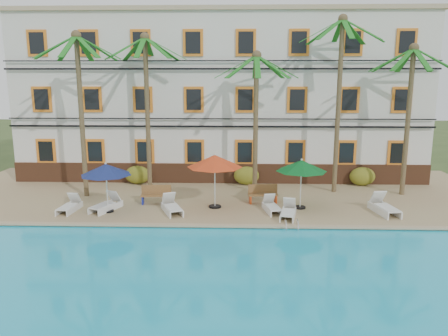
{
  "coord_description": "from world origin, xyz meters",
  "views": [
    {
      "loc": [
        1.09,
        -18.7,
        6.49
      ],
      "look_at": [
        0.39,
        3.0,
        2.0
      ],
      "focal_mm": 35.0,
      "sensor_mm": 36.0,
      "label": 1
    }
  ],
  "objects_px": {
    "lounger_c": "(172,207)",
    "umbrella_green": "(301,166)",
    "palm_c": "(256,103)",
    "bench_right": "(263,194)",
    "lounger_a": "(70,206)",
    "pool_ladder": "(291,228)",
    "palm_d": "(340,83)",
    "umbrella_red": "(215,161)",
    "bench_left": "(156,194)",
    "lounger_d": "(272,206)",
    "palm_e": "(410,99)",
    "lounger_b": "(106,205)",
    "palm_b": "(147,92)",
    "palm_a": "(80,93)",
    "lounger_f": "(384,207)",
    "umbrella_blue": "(106,170)",
    "lounger_e": "(288,212)"
  },
  "relations": [
    {
      "from": "palm_a",
      "to": "lounger_f",
      "type": "bearing_deg",
      "value": -9.78
    },
    {
      "from": "palm_e",
      "to": "umbrella_blue",
      "type": "bearing_deg",
      "value": -166.39
    },
    {
      "from": "lounger_a",
      "to": "pool_ladder",
      "type": "bearing_deg",
      "value": -11.28
    },
    {
      "from": "umbrella_blue",
      "to": "pool_ladder",
      "type": "bearing_deg",
      "value": -13.4
    },
    {
      "from": "palm_c",
      "to": "lounger_a",
      "type": "distance_m",
      "value": 10.79
    },
    {
      "from": "umbrella_blue",
      "to": "umbrella_red",
      "type": "xyz_separation_m",
      "value": [
        5.04,
        0.88,
        0.27
      ]
    },
    {
      "from": "palm_b",
      "to": "lounger_c",
      "type": "distance_m",
      "value": 7.03
    },
    {
      "from": "palm_d",
      "to": "umbrella_red",
      "type": "height_order",
      "value": "palm_d"
    },
    {
      "from": "bench_left",
      "to": "palm_e",
      "type": "bearing_deg",
      "value": 9.35
    },
    {
      "from": "umbrella_blue",
      "to": "bench_left",
      "type": "relative_size",
      "value": 1.55
    },
    {
      "from": "palm_e",
      "to": "pool_ladder",
      "type": "height_order",
      "value": "palm_e"
    },
    {
      "from": "umbrella_green",
      "to": "palm_a",
      "type": "bearing_deg",
      "value": 170.31
    },
    {
      "from": "umbrella_green",
      "to": "palm_c",
      "type": "bearing_deg",
      "value": 125.89
    },
    {
      "from": "umbrella_green",
      "to": "lounger_a",
      "type": "distance_m",
      "value": 11.25
    },
    {
      "from": "umbrella_blue",
      "to": "lounger_a",
      "type": "bearing_deg",
      "value": 178.68
    },
    {
      "from": "lounger_b",
      "to": "pool_ladder",
      "type": "xyz_separation_m",
      "value": [
        8.6,
        -2.25,
        -0.28
      ]
    },
    {
      "from": "lounger_e",
      "to": "lounger_a",
      "type": "bearing_deg",
      "value": 176.72
    },
    {
      "from": "palm_c",
      "to": "lounger_e",
      "type": "bearing_deg",
      "value": -72.54
    },
    {
      "from": "umbrella_red",
      "to": "lounger_a",
      "type": "relative_size",
      "value": 1.55
    },
    {
      "from": "lounger_a",
      "to": "bench_right",
      "type": "xyz_separation_m",
      "value": [
        9.29,
        1.77,
        0.21
      ]
    },
    {
      "from": "umbrella_green",
      "to": "palm_d",
      "type": "bearing_deg",
      "value": 54.08
    },
    {
      "from": "palm_e",
      "to": "palm_b",
      "type": "bearing_deg",
      "value": 177.37
    },
    {
      "from": "palm_c",
      "to": "lounger_d",
      "type": "height_order",
      "value": "palm_c"
    },
    {
      "from": "palm_e",
      "to": "lounger_f",
      "type": "relative_size",
      "value": 3.8
    },
    {
      "from": "lounger_c",
      "to": "umbrella_blue",
      "type": "bearing_deg",
      "value": -179.99
    },
    {
      "from": "palm_c",
      "to": "bench_right",
      "type": "distance_m",
      "value": 4.91
    },
    {
      "from": "palm_b",
      "to": "lounger_e",
      "type": "bearing_deg",
      "value": -33.55
    },
    {
      "from": "lounger_f",
      "to": "lounger_a",
      "type": "bearing_deg",
      "value": -179.34
    },
    {
      "from": "umbrella_red",
      "to": "lounger_f",
      "type": "relative_size",
      "value": 1.29
    },
    {
      "from": "lounger_d",
      "to": "lounger_b",
      "type": "bearing_deg",
      "value": -179.79
    },
    {
      "from": "palm_c",
      "to": "lounger_b",
      "type": "xyz_separation_m",
      "value": [
        -7.25,
        -3.56,
        -4.66
      ]
    },
    {
      "from": "lounger_c",
      "to": "lounger_d",
      "type": "height_order",
      "value": "lounger_c"
    },
    {
      "from": "umbrella_blue",
      "to": "bench_right",
      "type": "distance_m",
      "value": 7.81
    },
    {
      "from": "palm_d",
      "to": "lounger_f",
      "type": "relative_size",
      "value": 4.52
    },
    {
      "from": "palm_e",
      "to": "bench_right",
      "type": "height_order",
      "value": "palm_e"
    },
    {
      "from": "bench_left",
      "to": "lounger_e",
      "type": "bearing_deg",
      "value": -17.65
    },
    {
      "from": "bench_left",
      "to": "pool_ladder",
      "type": "bearing_deg",
      "value": -28.68
    },
    {
      "from": "palm_e",
      "to": "lounger_b",
      "type": "height_order",
      "value": "palm_e"
    },
    {
      "from": "palm_e",
      "to": "lounger_d",
      "type": "distance_m",
      "value": 9.45
    },
    {
      "from": "lounger_a",
      "to": "lounger_b",
      "type": "bearing_deg",
      "value": 6.65
    },
    {
      "from": "lounger_c",
      "to": "umbrella_green",
      "type": "bearing_deg",
      "value": 8.22
    },
    {
      "from": "lounger_b",
      "to": "lounger_d",
      "type": "height_order",
      "value": "lounger_b"
    },
    {
      "from": "lounger_c",
      "to": "umbrella_red",
      "type": "bearing_deg",
      "value": 23.69
    },
    {
      "from": "umbrella_green",
      "to": "lounger_b",
      "type": "relative_size",
      "value": 1.26
    },
    {
      "from": "lounger_d",
      "to": "pool_ladder",
      "type": "relative_size",
      "value": 2.34
    },
    {
      "from": "palm_b",
      "to": "lounger_a",
      "type": "distance_m",
      "value": 7.4
    },
    {
      "from": "umbrella_blue",
      "to": "lounger_e",
      "type": "bearing_deg",
      "value": -3.71
    },
    {
      "from": "umbrella_red",
      "to": "lounger_e",
      "type": "xyz_separation_m",
      "value": [
        3.43,
        -1.43,
        -2.04
      ]
    },
    {
      "from": "palm_c",
      "to": "umbrella_green",
      "type": "relative_size",
      "value": 3.11
    },
    {
      "from": "lounger_a",
      "to": "bench_left",
      "type": "xyz_separation_m",
      "value": [
        3.88,
        1.46,
        0.21
      ]
    }
  ]
}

